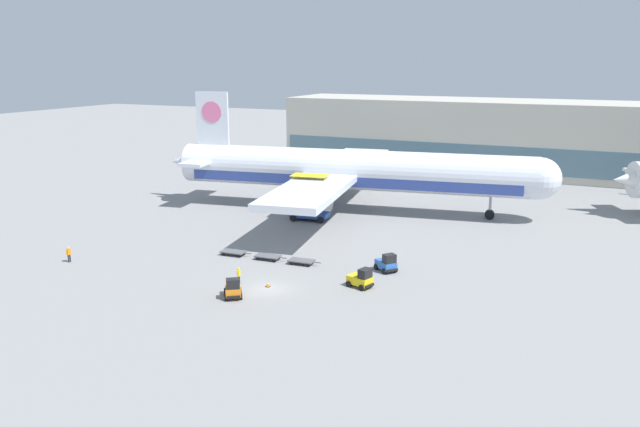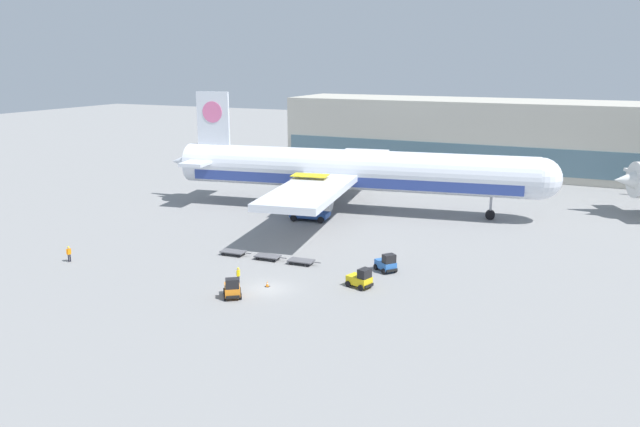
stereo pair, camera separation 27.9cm
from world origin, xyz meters
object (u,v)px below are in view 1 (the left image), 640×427
object	(u,v)px
airplane_main	(347,171)
ground_crew_far	(69,253)
ground_crew_near	(239,274)
scissor_lift_loader	(310,203)
traffic_cone_near	(268,284)
baggage_dolly_third	(302,261)
baggage_dolly_lead	(233,252)
baggage_dolly_second	(268,256)
baggage_tug_foreground	(361,279)
baggage_tug_mid	(387,263)
baggage_tug_far	(233,289)

from	to	relation	value
airplane_main	ground_crew_far	bearing A→B (deg)	-126.47
airplane_main	ground_crew_near	size ratio (longest dim) A/B	33.80
scissor_lift_loader	traffic_cone_near	distance (m)	26.87
ground_crew_far	traffic_cone_near	size ratio (longest dim) A/B	3.18
baggage_dolly_third	traffic_cone_near	bearing A→B (deg)	-92.86
baggage_dolly_lead	airplane_main	bearing A→B (deg)	79.35
baggage_dolly_third	ground_crew_near	size ratio (longest dim) A/B	2.18
baggage_dolly_second	ground_crew_far	world-z (taller)	ground_crew_far
airplane_main	traffic_cone_near	bearing A→B (deg)	-90.05
airplane_main	baggage_tug_foreground	bearing A→B (deg)	-74.22
scissor_lift_loader	ground_crew_far	size ratio (longest dim) A/B	3.54
scissor_lift_loader	baggage_tug_mid	xyz separation A→B (m)	(16.71, -16.50, -1.46)
ground_crew_near	ground_crew_far	distance (m)	20.72
airplane_main	baggage_dolly_second	xyz separation A→B (m)	(0.97, -25.61, -5.45)
baggage_tug_far	traffic_cone_near	size ratio (longest dim) A/B	5.03
baggage_dolly_second	airplane_main	bearing A→B (deg)	89.09
baggage_tug_foreground	baggage_tug_far	world-z (taller)	same
baggage_tug_mid	ground_crew_far	size ratio (longest dim) A/B	1.57
ground_crew_near	traffic_cone_near	size ratio (longest dim) A/B	3.06
baggage_tug_foreground	baggage_dolly_second	bearing A→B (deg)	-179.40
baggage_tug_foreground	baggage_dolly_lead	bearing A→B (deg)	-174.53
airplane_main	ground_crew_far	xyz separation A→B (m)	(-18.54, -35.37, -4.79)
baggage_tug_far	baggage_dolly_lead	size ratio (longest dim) A/B	0.75
airplane_main	baggage_dolly_second	distance (m)	26.20
ground_crew_far	baggage_tug_far	bearing A→B (deg)	97.77
ground_crew_far	traffic_cone_near	bearing A→B (deg)	107.28
airplane_main	ground_crew_far	world-z (taller)	airplane_main
baggage_dolly_second	baggage_dolly_third	distance (m)	4.10
baggage_dolly_third	traffic_cone_near	xyz separation A→B (m)	(0.03, -7.61, -0.12)
baggage_dolly_lead	traffic_cone_near	xyz separation A→B (m)	(8.52, -7.34, -0.12)
baggage_tug_far	ground_crew_near	size ratio (longest dim) A/B	1.64
scissor_lift_loader	baggage_dolly_second	distance (m)	18.61
baggage_tug_foreground	ground_crew_near	bearing A→B (deg)	-142.34
baggage_tug_foreground	baggage_tug_far	distance (m)	12.45
baggage_tug_mid	traffic_cone_near	world-z (taller)	baggage_tug_mid
airplane_main	ground_crew_near	distance (m)	34.00
scissor_lift_loader	baggage_tug_foreground	distance (m)	27.26
baggage_dolly_lead	traffic_cone_near	distance (m)	11.24
traffic_cone_near	ground_crew_near	bearing A→B (deg)	-171.06
airplane_main	baggage_dolly_third	distance (m)	26.58
baggage_tug_mid	scissor_lift_loader	bearing A→B (deg)	174.70
airplane_main	ground_crew_near	bearing A→B (deg)	-95.23
baggage_tug_far	ground_crew_far	xyz separation A→B (m)	(-22.06, 1.57, 0.17)
baggage_tug_far	baggage_dolly_second	bearing A→B (deg)	158.17
traffic_cone_near	baggage_dolly_second	bearing A→B (deg)	118.78
scissor_lift_loader	baggage_tug_mid	distance (m)	23.53
airplane_main	baggage_dolly_third	bearing A→B (deg)	-87.57
baggage_tug_far	baggage_dolly_third	world-z (taller)	baggage_tug_far
ground_crew_near	baggage_tug_far	bearing A→B (deg)	16.38
ground_crew_near	scissor_lift_loader	bearing A→B (deg)	-176.70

